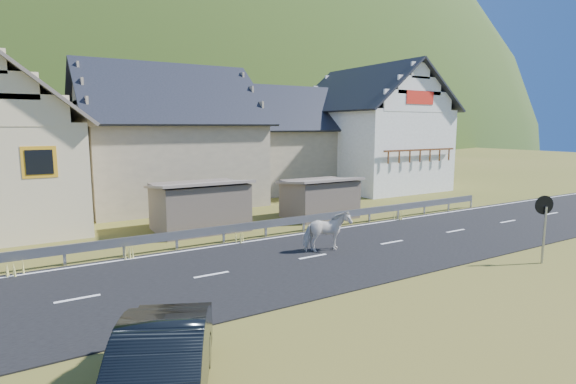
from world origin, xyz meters
TOP-DOWN VIEW (x-y plane):
  - ground at (0.00, 0.00)m, footprint 160.00×160.00m
  - road at (0.00, 0.00)m, footprint 60.00×7.00m
  - lane_markings at (0.00, 0.00)m, footprint 60.00×6.60m
  - guardrail at (-0.00, 3.68)m, footprint 28.10×0.09m
  - shed_left at (-2.00, 6.50)m, footprint 4.30×3.30m
  - shed_right at (4.50, 6.00)m, footprint 3.80×2.90m
  - house_stone_a at (-1.00, 15.00)m, footprint 10.80×9.80m
  - house_stone_b at (9.00, 17.00)m, footprint 9.80×8.80m
  - house_white at (15.00, 14.00)m, footprint 8.80×10.80m
  - mountain at (5.00, 180.00)m, footprint 440.00×280.00m
  - horse at (0.88, 0.34)m, footprint 1.05×1.93m
  - car at (-7.34, -6.16)m, footprint 3.24×4.68m
  - traffic_mirror at (6.64, -4.73)m, footprint 0.64×0.33m

SIDE VIEW (x-z plane):
  - mountain at x=5.00m, z-range -150.00..110.00m
  - ground at x=0.00m, z-range 0.00..0.00m
  - road at x=0.00m, z-range 0.00..0.04m
  - lane_markings at x=0.00m, z-range 0.04..0.05m
  - guardrail at x=0.00m, z-range 0.19..0.94m
  - car at x=-7.34m, z-range 0.00..1.46m
  - horse at x=0.88m, z-range 0.04..1.60m
  - shed_right at x=4.50m, z-range -0.10..2.10m
  - shed_left at x=-2.00m, z-range -0.10..2.30m
  - traffic_mirror at x=6.64m, z-range 0.57..3.01m
  - house_stone_b at x=9.00m, z-range 0.19..8.29m
  - house_stone_a at x=-1.00m, z-range 0.18..9.08m
  - house_white at x=15.00m, z-range 0.21..9.91m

